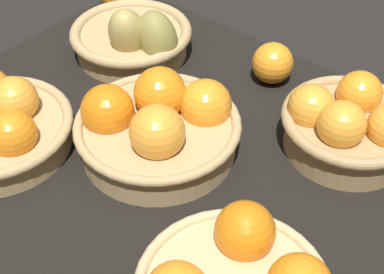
{
  "coord_description": "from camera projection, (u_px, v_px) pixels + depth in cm",
  "views": [
    {
      "loc": [
        43.06,
        -45.24,
        63.82
      ],
      "look_at": [
        3.41,
        2.76,
        7.0
      ],
      "focal_mm": 53.48,
      "sensor_mm": 36.0,
      "label": 1
    }
  ],
  "objects": [
    {
      "name": "market_tray",
      "position": [
        164.0,
        163.0,
        0.88
      ],
      "size": [
        84.0,
        72.0,
        3.0
      ],
      "primitive_type": "cube",
      "color": "black",
      "rests_on": "ground"
    },
    {
      "name": "basket_center",
      "position": [
        158.0,
        125.0,
        0.85
      ],
      "size": [
        25.03,
        25.03,
        11.99
      ],
      "color": "tan",
      "rests_on": "market_tray"
    },
    {
      "name": "basket_far_left_pears",
      "position": [
        134.0,
        38.0,
        1.04
      ],
      "size": [
        23.38,
        22.4,
        12.62
      ],
      "color": "tan",
      "rests_on": "market_tray"
    },
    {
      "name": "basket_far_right",
      "position": [
        349.0,
        124.0,
        0.85
      ],
      "size": [
        20.82,
        20.82,
        11.16
      ],
      "color": "tan",
      "rests_on": "market_tray"
    },
    {
      "name": "loose_orange_front_gap",
      "position": [
        273.0,
        63.0,
        0.99
      ],
      "size": [
        7.22,
        7.22,
        7.22
      ],
      "primitive_type": "sphere",
      "color": "orange",
      "rests_on": "market_tray"
    }
  ]
}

